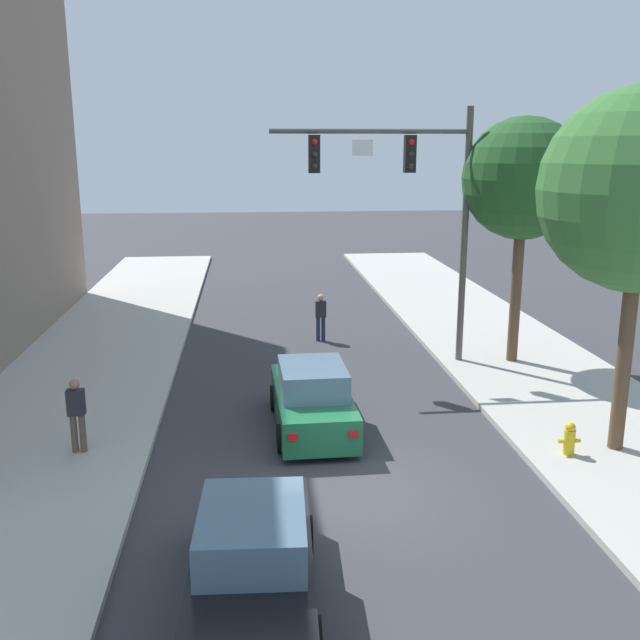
{
  "coord_description": "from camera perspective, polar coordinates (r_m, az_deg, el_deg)",
  "views": [
    {
      "loc": [
        -1.78,
        -12.63,
        6.57
      ],
      "look_at": [
        0.1,
        5.89,
        2.0
      ],
      "focal_mm": 40.06,
      "sensor_mm": 36.0,
      "label": 1
    }
  ],
  "objects": [
    {
      "name": "traffic_signal_mast",
      "position": [
        21.09,
        7.4,
        10.25
      ],
      "size": [
        5.82,
        0.38,
        7.5
      ],
      "color": "#514C47",
      "rests_on": "sidewalk_right"
    },
    {
      "name": "car_following_black",
      "position": [
        10.93,
        -5.34,
        -18.61
      ],
      "size": [
        1.98,
        4.31,
        1.6
      ],
      "color": "black",
      "rests_on": "ground"
    },
    {
      "name": "car_lead_green",
      "position": [
        16.97,
        -0.63,
        -6.36
      ],
      "size": [
        1.9,
        4.27,
        1.6
      ],
      "color": "#1E663D",
      "rests_on": "ground"
    },
    {
      "name": "street_tree_second",
      "position": [
        21.82,
        15.94,
        10.73
      ],
      "size": [
        3.54,
        3.54,
        7.25
      ],
      "color": "brown",
      "rests_on": "sidewalk_right"
    },
    {
      "name": "fire_hydrant",
      "position": [
        16.26,
        19.3,
        -8.92
      ],
      "size": [
        0.48,
        0.24,
        0.72
      ],
      "color": "gold",
      "rests_on": "sidewalk_right"
    },
    {
      "name": "ground_plane",
      "position": [
        14.34,
        2.03,
        -13.48
      ],
      "size": [
        120.0,
        120.0,
        0.0
      ],
      "primitive_type": "plane",
      "color": "#38383D"
    },
    {
      "name": "pedestrian_crossing_road",
      "position": [
        24.41,
        0.06,
        0.39
      ],
      "size": [
        0.36,
        0.22,
        1.64
      ],
      "color": "#232847",
      "rests_on": "ground"
    },
    {
      "name": "pedestrian_sidewalk_left_walker",
      "position": [
        16.13,
        -18.86,
        -6.95
      ],
      "size": [
        0.36,
        0.22,
        1.64
      ],
      "color": "brown",
      "rests_on": "sidewalk_left"
    },
    {
      "name": "sidewalk_left",
      "position": [
        14.97,
        -24.21,
        -13.24
      ],
      "size": [
        5.0,
        60.0,
        0.15
      ],
      "primitive_type": "cube",
      "color": "#B2AFA8",
      "rests_on": "ground"
    }
  ]
}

